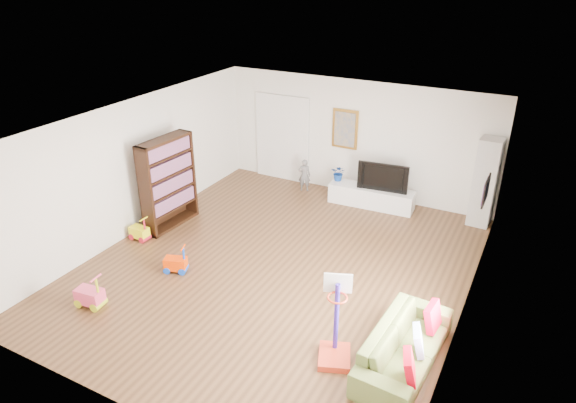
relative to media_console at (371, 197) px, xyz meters
The scene contains 25 objects.
floor 3.29m from the media_console, 101.45° to the right, with size 6.50×7.50×0.00m, color brown.
ceiling 4.11m from the media_console, 101.45° to the right, with size 6.50×7.50×0.00m, color white.
wall_back 1.41m from the media_console, 140.89° to the left, with size 6.50×0.00×2.70m, color white.
wall_front 7.09m from the media_console, 95.34° to the right, with size 6.50×0.00×2.70m, color white.
wall_left 5.18m from the media_console, 140.47° to the right, with size 0.00×7.50×2.70m, color silver.
wall_right 4.29m from the media_console, 51.10° to the right, with size 0.00×7.50×2.70m, color white.
navy_accent 3.55m from the media_console, 35.17° to the right, with size 0.01×3.20×1.70m, color black.
olive_wainscot 3.17m from the media_console, 35.17° to the right, with size 0.01×3.20×1.00m, color brown.
doorway 2.73m from the media_console, 169.13° to the left, with size 1.45×0.06×2.10m, color white.
painting_back 1.68m from the media_console, 151.48° to the left, with size 0.62×0.06×0.92m, color gold.
artwork_right 3.27m from the media_console, 32.75° to the right, with size 0.04×0.56×0.46m, color #7F3F8C.
media_console is the anchor object (origin of this frame).
tall_cabinet 2.44m from the media_console, ahead, with size 0.44×0.44×1.89m, color silver.
bookshelf 4.50m from the media_console, 140.56° to the right, with size 0.34×1.31×1.91m, color black.
sofa 5.03m from the media_console, 65.49° to the right, with size 2.03×0.79×0.59m, color #5E6F34.
basketball_hoop 5.13m from the media_console, 76.26° to the right, with size 0.45×0.55×1.31m, color red.
ride_on_yellow 5.10m from the media_console, 134.66° to the right, with size 0.38×0.23×0.51m, color #FFF914.
ride_on_orange 4.76m from the media_console, 117.46° to the right, with size 0.39×0.24×0.52m, color #F43D00.
ride_on_pink 6.31m from the media_console, 116.11° to the right, with size 0.44×0.27×0.59m, color #FF4974.
child 1.73m from the media_console, behind, with size 0.29×0.19×0.80m, color slate.
tv 0.60m from the media_console, 11.43° to the left, with size 1.12×0.15×0.64m, color black.
vase_plant 0.93m from the media_console, behind, with size 0.34×0.29×0.38m, color navy.
pillow_left 5.63m from the media_console, 65.92° to the right, with size 0.10×0.38×0.38m, color red.
pillow_center 5.12m from the media_console, 63.75° to the right, with size 0.09×0.36×0.36m, color silver.
pillow_right 4.61m from the media_console, 59.87° to the right, with size 0.10×0.39×0.39m, color #B80020.
Camera 1 is at (3.88, -6.98, 5.13)m, focal length 32.00 mm.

